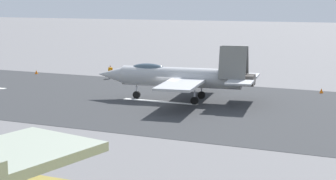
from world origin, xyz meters
TOP-DOWN VIEW (x-y plane):
  - ground_plane at (0.00, 0.00)m, footprint 400.00×400.00m
  - runway_strip at (-0.02, 0.00)m, footprint 240.00×26.00m
  - fighter_jet at (-0.78, -1.37)m, footprint 16.85×15.22m
  - crew_person at (13.40, -12.03)m, footprint 0.69×0.36m
  - marker_cone_near at (-13.18, -11.53)m, footprint 0.44×0.44m
  - marker_cone_mid at (3.24, -11.53)m, footprint 0.44×0.44m
  - marker_cone_far at (24.75, -11.53)m, footprint 0.44×0.44m

SIDE VIEW (x-z plane):
  - ground_plane at x=0.00m, z-range 0.00..0.00m
  - runway_strip at x=-0.02m, z-range 0.00..0.02m
  - marker_cone_near at x=-13.18m, z-range 0.00..0.55m
  - marker_cone_mid at x=3.24m, z-range 0.00..0.55m
  - marker_cone_far at x=24.75m, z-range 0.00..0.55m
  - crew_person at x=13.40m, z-range 0.00..1.71m
  - fighter_jet at x=-0.78m, z-range -0.37..5.28m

